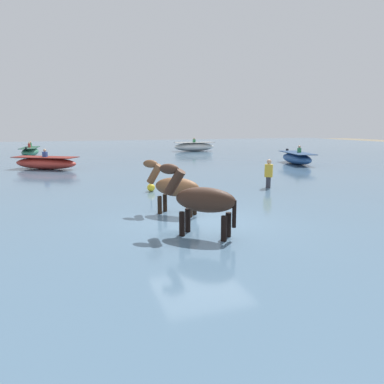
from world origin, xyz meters
The scene contains 10 objects.
ground_plane centered at (0.00, 0.00, 0.00)m, with size 120.00×120.00×0.00m, color #756B56.
water_surface centered at (0.00, 10.00, 0.21)m, with size 90.00×90.00×0.42m, color slate.
horse_lead_bay centered at (-0.43, 1.04, 1.19)m, with size 1.58×1.49×2.02m.
horse_trailing_dark_bay centered at (-0.42, -1.23, 1.26)m, with size 1.70×1.55×2.13m.
boat_distant_west centered at (-4.69, 14.22, 0.80)m, with size 4.10×3.25×1.23m.
boat_mid_channel centered at (-6.49, 24.87, 0.79)m, with size 1.50×4.21×1.21m.
boat_mid_outer centered at (8.92, 25.65, 0.87)m, with size 4.27×1.77×1.38m.
boat_far_inshore centered at (11.46, 11.72, 0.82)m, with size 2.29×4.20×1.26m.
person_onlooker_right centered at (4.62, 4.10, 0.87)m, with size 0.37×0.36×1.63m.
channel_buoy centered at (-0.29, 4.86, 0.59)m, with size 0.32×0.32×0.73m.
Camera 1 is at (-3.32, -8.85, 3.03)m, focal length 33.05 mm.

